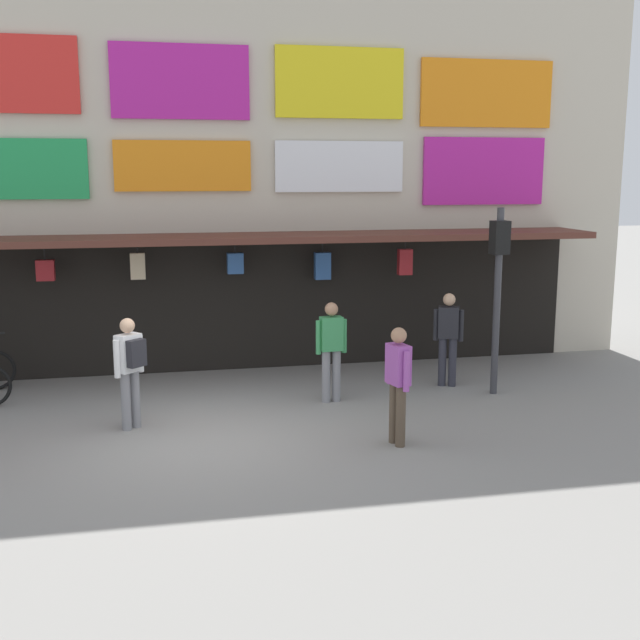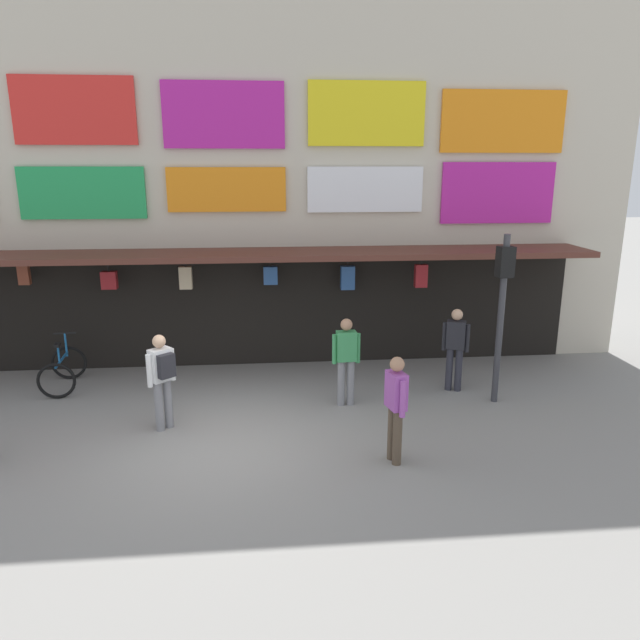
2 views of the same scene
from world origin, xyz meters
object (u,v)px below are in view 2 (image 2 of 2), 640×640
at_px(pedestrian_in_blue, 346,355).
at_px(traffic_light_far, 502,292).
at_px(pedestrian_in_green, 162,375).
at_px(pedestrian_in_black, 455,343).
at_px(pedestrian_in_white, 396,404).
at_px(bicycle_parked, 63,370).

bearing_deg(pedestrian_in_blue, traffic_light_far, -2.32).
distance_m(traffic_light_far, pedestrian_in_green, 6.22).
distance_m(pedestrian_in_black, pedestrian_in_white, 3.34).
xyz_separation_m(bicycle_parked, pedestrian_in_blue, (5.58, -1.34, 0.59)).
xyz_separation_m(traffic_light_far, pedestrian_in_white, (-2.42, -2.15, -1.19)).
height_order(traffic_light_far, pedestrian_in_black, traffic_light_far).
bearing_deg(bicycle_parked, pedestrian_in_green, -42.05).
bearing_deg(pedestrian_in_green, traffic_light_far, 6.36).
xyz_separation_m(pedestrian_in_green, pedestrian_in_white, (3.66, -1.48, -0.04)).
bearing_deg(pedestrian_in_black, pedestrian_in_white, -123.00).
relative_size(traffic_light_far, pedestrian_in_green, 1.90).
distance_m(pedestrian_in_green, pedestrian_in_white, 3.94).
distance_m(bicycle_parked, pedestrian_in_blue, 5.76).
distance_m(bicycle_parked, pedestrian_in_green, 3.23).
distance_m(pedestrian_in_black, pedestrian_in_blue, 2.32).
bearing_deg(traffic_light_far, pedestrian_in_green, -173.64).
bearing_deg(pedestrian_in_green, pedestrian_in_white, -21.96).
relative_size(pedestrian_in_black, pedestrian_in_green, 1.00).
distance_m(traffic_light_far, bicycle_parked, 8.74).
height_order(pedestrian_in_green, pedestrian_in_white, same).
bearing_deg(pedestrian_in_blue, pedestrian_in_white, -78.93).
height_order(pedestrian_in_black, pedestrian_in_blue, same).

